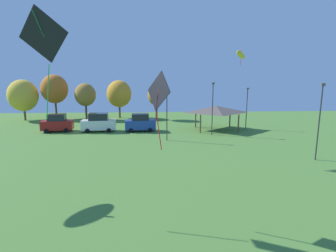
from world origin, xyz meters
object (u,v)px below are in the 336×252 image
object	(u,v)px
kite_flying_4	(241,55)
light_post_0	(212,106)
kite_flying_7	(159,94)
treeline_tree_0	(23,95)
treeline_tree_1	(55,89)
park_pavilion	(216,109)
light_post_1	(247,106)
parked_car_leftmost	(57,123)
treeline_tree_3	(119,94)
light_post_3	(319,118)
treeline_tree_4	(156,96)
parked_car_second_from_left	(99,123)
light_post_2	(167,112)
kite_flying_2	(43,38)
parked_car_third_from_left	(140,123)
treeline_tree_2	(85,95)

from	to	relation	value
kite_flying_4	light_post_0	world-z (taller)	kite_flying_4
kite_flying_7	treeline_tree_0	size ratio (longest dim) A/B	0.56
treeline_tree_0	treeline_tree_1	world-z (taller)	treeline_tree_1
park_pavilion	light_post_1	world-z (taller)	light_post_1
parked_car_leftmost	light_post_0	distance (m)	22.27
park_pavilion	treeline_tree_3	distance (m)	20.44
kite_flying_7	light_post_3	xyz separation A→B (m)	(15.07, 9.61, -2.86)
treeline_tree_4	kite_flying_7	bearing A→B (deg)	-90.40
parked_car_second_from_left	treeline_tree_1	world-z (taller)	treeline_tree_1
light_post_3	light_post_0	bearing A→B (deg)	122.99
light_post_0	treeline_tree_4	xyz separation A→B (m)	(-7.37, 13.75, 0.50)
light_post_2	light_post_3	bearing A→B (deg)	-32.34
kite_flying_2	light_post_1	world-z (taller)	kite_flying_2
kite_flying_7	parked_car_second_from_left	xyz separation A→B (m)	(-8.23, 24.25, -5.57)
parked_car_leftmost	parked_car_third_from_left	distance (m)	11.98
parked_car_leftmost	park_pavilion	xyz separation A→B (m)	(23.28, 0.25, 1.83)
parked_car_leftmost	light_post_2	distance (m)	16.91
light_post_3	park_pavilion	bearing A→B (deg)	111.64
kite_flying_4	treeline_tree_3	distance (m)	24.06
light_post_3	treeline_tree_2	bearing A→B (deg)	137.09
parked_car_third_from_left	parked_car_second_from_left	bearing A→B (deg)	174.20
parked_car_leftmost	light_post_3	bearing A→B (deg)	-34.07
light_post_0	light_post_3	xyz separation A→B (m)	(7.45, -11.48, 0.06)
treeline_tree_2	light_post_2	bearing A→B (deg)	-50.59
treeline_tree_4	treeline_tree_0	bearing A→B (deg)	178.71
light_post_3	treeline_tree_1	xyz separation A→B (m)	(-33.78, 27.12, 1.61)
light_post_3	treeline_tree_3	size ratio (longest dim) A/B	1.00
treeline_tree_2	light_post_1	bearing A→B (deg)	-21.31
parked_car_second_from_left	treeline_tree_2	distance (m)	12.61
kite_flying_7	treeline_tree_1	world-z (taller)	treeline_tree_1
kite_flying_4	light_post_0	xyz separation A→B (m)	(-4.53, -3.05, -6.95)
light_post_0	treeline_tree_0	xyz separation A→B (m)	(-31.51, 14.29, 0.59)
light_post_3	treeline_tree_4	size ratio (longest dim) A/B	1.15
parked_car_third_from_left	treeline_tree_4	xyz separation A→B (m)	(2.49, 10.69, 3.18)
light_post_3	light_post_2	bearing A→B (deg)	147.66
light_post_3	treeline_tree_3	world-z (taller)	treeline_tree_3
kite_flying_7	parked_car_leftmost	world-z (taller)	kite_flying_7
kite_flying_4	parked_car_leftmost	xyz separation A→B (m)	(-26.37, 0.38, -9.65)
kite_flying_2	parked_car_second_from_left	world-z (taller)	kite_flying_2
light_post_2	kite_flying_2	bearing A→B (deg)	-113.37
park_pavilion	light_post_1	xyz separation A→B (m)	(4.72, 0.38, 0.44)
treeline_tree_1	treeline_tree_4	distance (m)	19.09
treeline_tree_0	treeline_tree_1	xyz separation A→B (m)	(5.17, 1.34, 1.09)
kite_flying_4	light_post_2	size ratio (longest dim) A/B	0.52
parked_car_third_from_left	park_pavilion	size ratio (longest dim) A/B	0.64
park_pavilion	treeline_tree_2	distance (m)	24.41
kite_flying_4	parked_car_leftmost	world-z (taller)	kite_flying_4
light_post_1	treeline_tree_3	xyz separation A→B (m)	(-20.67, 12.30, 1.14)
light_post_1	light_post_2	xyz separation A→B (m)	(-12.44, -6.84, -0.01)
kite_flying_2	kite_flying_4	world-z (taller)	kite_flying_4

